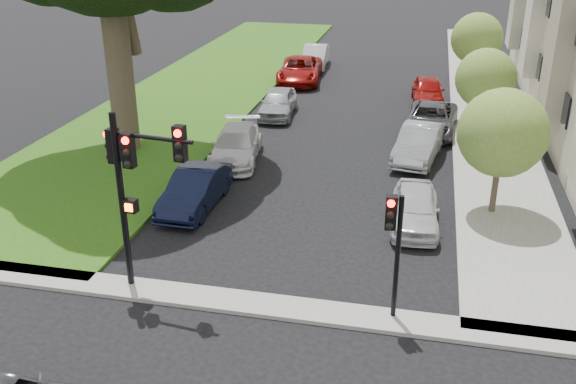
% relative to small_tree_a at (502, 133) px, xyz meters
% --- Properties ---
extents(ground, '(140.00, 140.00, 0.00)m').
position_rel_small_tree_a_xyz_m(ground, '(-6.20, -9.11, -2.90)').
color(ground, black).
rests_on(ground, ground).
extents(grass_strip, '(8.00, 44.00, 0.12)m').
position_rel_small_tree_a_xyz_m(grass_strip, '(-15.20, 14.89, -2.84)').
color(grass_strip, '#274C11').
rests_on(grass_strip, ground).
extents(sidewalk_right, '(3.50, 44.00, 0.12)m').
position_rel_small_tree_a_xyz_m(sidewalk_right, '(0.55, 14.89, -2.84)').
color(sidewalk_right, gray).
rests_on(sidewalk_right, ground).
extents(sidewalk_cross, '(60.00, 1.00, 0.12)m').
position_rel_small_tree_a_xyz_m(sidewalk_cross, '(-6.20, -7.11, -2.84)').
color(sidewalk_cross, gray).
rests_on(sidewalk_cross, ground).
extents(small_tree_a, '(2.91, 2.91, 4.36)m').
position_rel_small_tree_a_xyz_m(small_tree_a, '(0.00, 0.00, 0.00)').
color(small_tree_a, brown).
rests_on(small_tree_a, ground).
extents(small_tree_b, '(2.67, 2.67, 4.00)m').
position_rel_small_tree_a_xyz_m(small_tree_b, '(0.00, 8.46, -0.24)').
color(small_tree_b, brown).
rests_on(small_tree_b, ground).
extents(small_tree_c, '(2.88, 2.88, 4.32)m').
position_rel_small_tree_a_xyz_m(small_tree_c, '(0.00, 17.13, -0.03)').
color(small_tree_c, brown).
rests_on(small_tree_c, ground).
extents(traffic_signal_main, '(2.43, 0.63, 4.97)m').
position_rel_small_tree_a_xyz_m(traffic_signal_main, '(-9.61, -6.88, 0.53)').
color(traffic_signal_main, black).
rests_on(traffic_signal_main, ground).
extents(traffic_signal_secondary, '(0.44, 0.35, 3.43)m').
position_rel_small_tree_a_xyz_m(traffic_signal_secondary, '(-2.98, -6.92, -0.51)').
color(traffic_signal_secondary, black).
rests_on(traffic_signal_secondary, ground).
extents(car_parked_0, '(1.67, 3.84, 1.29)m').
position_rel_small_tree_a_xyz_m(car_parked_0, '(-2.56, -1.46, -2.26)').
color(car_parked_0, silver).
rests_on(car_parked_0, ground).
extents(car_parked_1, '(2.12, 4.46, 1.41)m').
position_rel_small_tree_a_xyz_m(car_parked_1, '(-2.65, 4.75, -2.20)').
color(car_parked_1, '#999BA0').
rests_on(car_parked_1, ground).
extents(car_parked_2, '(2.59, 4.94, 1.33)m').
position_rel_small_tree_a_xyz_m(car_parked_2, '(-2.21, 8.41, -2.24)').
color(car_parked_2, '#3F4247').
rests_on(car_parked_2, ground).
extents(car_parked_3, '(1.91, 4.17, 1.39)m').
position_rel_small_tree_a_xyz_m(car_parked_3, '(-2.44, 13.49, -2.21)').
color(car_parked_3, maroon).
rests_on(car_parked_3, ground).
extents(car_parked_5, '(1.50, 4.12, 1.35)m').
position_rel_small_tree_a_xyz_m(car_parked_5, '(-10.02, -1.67, -2.23)').
color(car_parked_5, black).
rests_on(car_parked_5, ground).
extents(car_parked_6, '(2.54, 4.79, 1.32)m').
position_rel_small_tree_a_xyz_m(car_parked_6, '(-9.97, 3.03, -2.24)').
color(car_parked_6, silver).
rests_on(car_parked_6, ground).
extents(car_parked_7, '(1.90, 4.11, 1.36)m').
position_rel_small_tree_a_xyz_m(car_parked_7, '(-9.73, 9.54, -2.22)').
color(car_parked_7, '#999BA0').
rests_on(car_parked_7, ground).
extents(car_parked_8, '(2.88, 5.42, 1.45)m').
position_rel_small_tree_a_xyz_m(car_parked_8, '(-10.03, 16.59, -2.18)').
color(car_parked_8, maroon).
rests_on(car_parked_8, ground).
extents(car_parked_9, '(1.79, 4.37, 1.41)m').
position_rel_small_tree_a_xyz_m(car_parked_9, '(-9.84, 20.65, -2.20)').
color(car_parked_9, silver).
rests_on(car_parked_9, ground).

